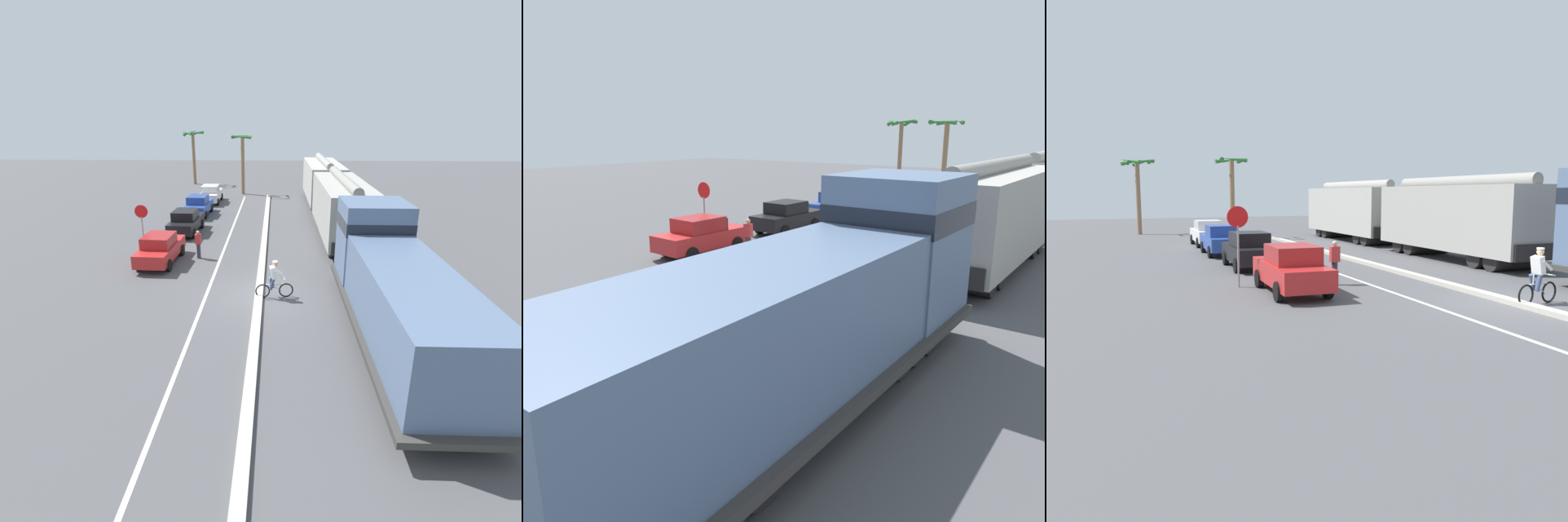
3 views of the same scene
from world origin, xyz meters
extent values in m
plane|color=#4C4C4F|center=(0.00, 0.00, 0.00)|extent=(120.00, 120.00, 0.00)
cube|color=#B2AD9E|center=(0.00, 6.00, 0.08)|extent=(0.36, 36.00, 0.16)
cube|color=silver|center=(-2.40, 6.00, 0.00)|extent=(0.14, 36.00, 0.01)
cube|color=#9E9B94|center=(5.01, 9.23, 2.15)|extent=(2.90, 10.40, 3.10)
cylinder|color=gray|center=(5.01, 9.23, 3.88)|extent=(0.60, 9.88, 0.60)
cube|color=black|center=(5.01, 14.48, 0.95)|extent=(2.61, 0.10, 0.70)
cube|color=black|center=(5.01, 3.98, 0.95)|extent=(2.61, 0.10, 0.70)
cylinder|color=black|center=(5.01, 13.00, 0.45)|extent=(2.46, 0.90, 0.90)
cylinder|color=black|center=(5.01, 11.90, 0.45)|extent=(2.46, 0.90, 0.90)
cylinder|color=black|center=(5.01, 6.55, 0.45)|extent=(2.46, 0.90, 0.90)
cylinder|color=black|center=(5.01, 5.45, 0.45)|extent=(2.46, 0.90, 0.90)
cube|color=#A7A49D|center=(5.01, 20.83, 2.15)|extent=(2.90, 10.40, 3.10)
cylinder|color=gray|center=(5.01, 20.83, 3.88)|extent=(0.60, 9.88, 0.60)
cube|color=black|center=(5.01, 26.08, 0.95)|extent=(2.61, 0.10, 0.70)
cube|color=black|center=(5.01, 15.58, 0.95)|extent=(2.61, 0.10, 0.70)
cylinder|color=black|center=(5.01, 24.60, 0.45)|extent=(2.46, 0.90, 0.90)
cylinder|color=black|center=(5.01, 23.50, 0.45)|extent=(2.46, 0.90, 0.90)
cylinder|color=black|center=(5.01, 18.15, 0.45)|extent=(2.46, 0.90, 0.90)
cylinder|color=black|center=(5.01, 17.05, 0.45)|extent=(2.46, 0.90, 0.90)
cube|color=red|center=(-5.60, 4.21, 0.67)|extent=(1.89, 4.27, 0.70)
cube|color=maroon|center=(-5.60, 4.06, 1.32)|extent=(1.58, 1.97, 0.60)
cube|color=#1E232D|center=(-5.56, 5.06, 1.27)|extent=(1.43, 0.18, 0.51)
cylinder|color=black|center=(-6.35, 5.55, 0.32)|extent=(0.25, 0.65, 0.64)
cylinder|color=black|center=(-4.73, 5.48, 0.32)|extent=(0.25, 0.65, 0.64)
cylinder|color=black|center=(-6.46, 2.95, 0.32)|extent=(0.25, 0.65, 0.64)
cylinder|color=black|center=(-4.85, 2.88, 0.32)|extent=(0.25, 0.65, 0.64)
cube|color=black|center=(-5.47, 10.34, 0.67)|extent=(1.84, 4.25, 0.70)
cube|color=black|center=(-5.47, 10.19, 1.32)|extent=(1.56, 1.95, 0.60)
cube|color=#1E232D|center=(-5.44, 11.19, 1.27)|extent=(1.43, 0.17, 0.51)
cylinder|color=black|center=(-6.23, 11.67, 0.32)|extent=(0.24, 0.65, 0.64)
cylinder|color=black|center=(-4.62, 11.61, 0.32)|extent=(0.24, 0.65, 0.64)
cylinder|color=black|center=(-6.32, 9.06, 0.32)|extent=(0.24, 0.65, 0.64)
cylinder|color=black|center=(-4.70, 9.01, 0.32)|extent=(0.24, 0.65, 0.64)
cube|color=#28479E|center=(-5.58, 15.76, 0.67)|extent=(1.83, 4.25, 0.70)
cube|color=navy|center=(-5.59, 15.61, 1.32)|extent=(1.56, 1.95, 0.60)
cube|color=#1E232D|center=(-5.56, 16.61, 1.27)|extent=(1.43, 0.17, 0.51)
cylinder|color=black|center=(-6.35, 17.08, 0.32)|extent=(0.24, 0.65, 0.64)
cylinder|color=black|center=(-4.74, 17.03, 0.32)|extent=(0.24, 0.65, 0.64)
cylinder|color=black|center=(-6.43, 14.48, 0.32)|extent=(0.24, 0.65, 0.64)
cylinder|color=black|center=(-4.82, 14.43, 0.32)|extent=(0.24, 0.65, 0.64)
cube|color=silver|center=(-5.38, 20.98, 0.67)|extent=(1.75, 4.22, 0.70)
cube|color=beige|center=(-5.38, 20.83, 1.32)|extent=(1.52, 1.92, 0.60)
cube|color=#1E232D|center=(-5.36, 21.83, 1.27)|extent=(1.43, 0.14, 0.51)
cylinder|color=black|center=(-6.17, 22.29, 0.32)|extent=(0.23, 0.64, 0.64)
cylinder|color=black|center=(-4.55, 22.27, 0.32)|extent=(0.23, 0.64, 0.64)
cylinder|color=black|center=(-6.20, 19.69, 0.32)|extent=(0.23, 0.64, 0.64)
cylinder|color=black|center=(-4.58, 19.67, 0.32)|extent=(0.23, 0.64, 0.64)
torus|color=black|center=(1.22, -0.13, 0.33)|extent=(0.66, 0.15, 0.66)
torus|color=black|center=(0.18, -0.27, 0.33)|extent=(0.66, 0.15, 0.66)
cylinder|color=silver|center=(0.70, -0.20, 0.63)|extent=(0.79, 0.15, 0.05)
cylinder|color=silver|center=(0.79, -0.19, 0.45)|extent=(0.48, 0.11, 0.36)
cylinder|color=silver|center=(0.48, -0.23, 0.78)|extent=(0.04, 0.04, 0.30)
cylinder|color=silver|center=(1.14, -0.15, 0.88)|extent=(0.10, 0.48, 0.04)
cylinder|color=#38476B|center=(0.56, -0.12, 0.68)|extent=(0.32, 0.18, 0.52)
cylinder|color=#38476B|center=(0.59, -0.32, 0.68)|extent=(0.28, 0.17, 0.52)
cube|color=white|center=(0.65, -0.21, 1.20)|extent=(0.37, 0.38, 0.57)
sphere|color=tan|center=(0.72, -0.20, 1.59)|extent=(0.22, 0.22, 0.22)
cylinder|color=white|center=(0.72, -0.20, 1.69)|extent=(0.22, 0.22, 0.05)
cylinder|color=white|center=(0.82, -0.03, 1.20)|extent=(0.47, 0.15, 0.36)
cylinder|color=white|center=(0.87, -0.34, 1.20)|extent=(0.47, 0.15, 0.36)
cylinder|color=gray|center=(-7.02, 5.83, 1.10)|extent=(0.07, 0.07, 2.20)
cylinder|color=red|center=(-7.02, 5.85, 2.50)|extent=(0.76, 0.03, 0.76)
cylinder|color=white|center=(-7.02, 5.86, 2.50)|extent=(0.48, 0.02, 0.48)
cylinder|color=#846647|center=(-2.69, 25.57, 2.85)|extent=(0.36, 0.36, 5.69)
cone|color=#2D7033|center=(-1.80, 25.71, 5.74)|extent=(0.61, 1.84, 0.37)
cone|color=#2D7033|center=(-2.84, 26.46, 5.74)|extent=(1.85, 0.63, 0.46)
cone|color=#2D7033|center=(-3.59, 25.56, 5.74)|extent=(0.33, 1.81, 0.34)
cone|color=#2D7033|center=(-2.67, 24.67, 5.74)|extent=(1.82, 0.37, 0.41)
cylinder|color=#846647|center=(-8.96, 31.98, 2.92)|extent=(0.36, 0.36, 5.83)
cone|color=#2D7033|center=(-8.06, 31.90, 5.88)|extent=(0.49, 1.82, 0.33)
cone|color=#2D7033|center=(-8.46, 32.74, 5.88)|extent=(1.70, 1.27, 0.74)
cone|color=#2D7033|center=(-9.33, 32.81, 5.88)|extent=(1.80, 1.04, 0.71)
cone|color=#2D7033|center=(-9.85, 31.84, 5.88)|extent=(0.61, 1.85, 0.72)
cone|color=#2D7033|center=(-9.52, 31.28, 5.88)|extent=(1.62, 1.40, 0.55)
cone|color=#2D7033|center=(-8.40, 31.28, 5.88)|extent=(1.61, 1.39, 0.41)
cylinder|color=#33333D|center=(-3.64, 5.02, 0.42)|extent=(0.22, 0.22, 0.85)
cube|color=red|center=(-3.64, 5.02, 1.13)|extent=(0.34, 0.22, 0.56)
sphere|color=tan|center=(-3.64, 5.02, 1.52)|extent=(0.20, 0.20, 0.20)
camera|label=1|loc=(0.69, -16.83, 7.65)|focal=28.00mm
camera|label=2|loc=(10.07, -10.96, 5.24)|focal=35.00mm
camera|label=3|loc=(-11.20, -11.68, 3.31)|focal=35.00mm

